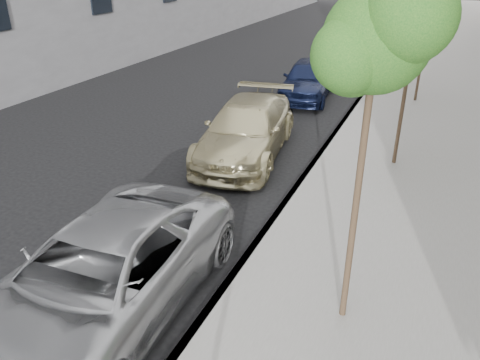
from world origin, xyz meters
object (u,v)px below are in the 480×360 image
Objects in this scene: tree_near at (379,40)px; minivan at (101,277)px; tree_mid at (415,37)px; sedan_black at (356,56)px; sedan_blue at (309,79)px; sedan_rear at (357,40)px; suv at (246,129)px.

tree_near is 0.91× the size of minivan.
tree_mid is 9.08m from minivan.
minivan reaches higher than sedan_black.
tree_mid is 7.47m from sedan_blue.
sedan_rear is (-0.59, 24.20, -0.15)m from minivan.
tree_near is at bearing 19.47° from minivan.
tree_near reaches higher than tree_mid.
sedan_black is (0.77, 12.15, -0.07)m from suv.
minivan is (-3.57, -7.90, -2.70)m from tree_mid.
minivan is 7.15m from suv.
sedan_blue is (-4.09, 5.63, -2.70)m from tree_mid.
tree_near is 23.48m from sedan_rear.
suv is at bearing -95.32° from sedan_blue.
tree_mid is 0.79× the size of suv.
tree_near is 7.93m from suv.
tree_near reaches higher than sedan_blue.
suv is at bearing -83.54° from sedan_rear.
tree_near is at bearing -76.60° from sedan_blue.
tree_mid reaches higher than sedan_rear.
minivan is at bearing -83.00° from sedan_black.
suv is 12.17m from sedan_black.
sedan_black is at bearing 100.54° from tree_near.
sedan_rear is at bearing 89.52° from minivan.
sedan_blue is at bearing 90.32° from minivan.
sedan_rear is at bearing 82.20° from suv.
minivan is 24.20m from sedan_rear.
sedan_rear is (-4.17, 16.30, -2.85)m from tree_mid.
suv is at bearing 125.56° from tree_near.
tree_mid reaches higher than minivan.
sedan_blue reaches higher than suv.
suv is 17.06m from sedan_rear.
minivan reaches higher than sedan_rear.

